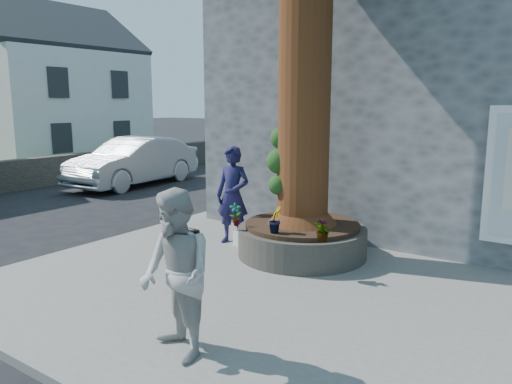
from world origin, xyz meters
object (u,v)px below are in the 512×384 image
Objects in this scene: planter at (302,239)px; car_silver at (134,162)px; man at (233,195)px; woman at (176,275)px.

planter is 9.77m from car_silver.
man reaches higher than woman.
woman is at bearing -67.46° from man.
man is at bearing -33.51° from car_silver.
planter is at bearing -28.84° from car_silver.
man is 0.38× the size of car_silver.
planter is 4.04m from woman.
woman is (0.71, -3.93, 0.63)m from planter.
planter is 1.21× the size of man.
car_silver is at bearing 156.14° from planter.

